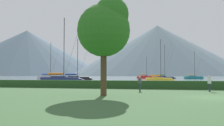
{
  "coord_description": "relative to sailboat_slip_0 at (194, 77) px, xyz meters",
  "views": [
    {
      "loc": [
        -3.53,
        -21.02,
        1.82
      ],
      "look_at": [
        -17.59,
        40.83,
        4.67
      ],
      "focal_mm": 40.44,
      "sensor_mm": 36.0,
      "label": 1
    }
  ],
  "objects": [
    {
      "name": "person_seated_viewer",
      "position": [
        -12.14,
        -74.81,
        0.32
      ],
      "size": [
        0.36,
        0.56,
        1.65
      ],
      "rotation": [
        0.0,
        0.0,
        0.23
      ],
      "color": "#2D3347",
      "rests_on": "ground_plane"
    },
    {
      "name": "sailboat_slip_4",
      "position": [
        -32.97,
        -39.46,
        0.06
      ],
      "size": [
        8.69,
        4.12,
        11.14
      ],
      "rotation": [
        0.0,
        0.0,
        0.23
      ],
      "color": "black",
      "rests_on": "harbor_water"
    },
    {
      "name": "person_standing_walker",
      "position": [
        -5.02,
        -73.66,
        0.32
      ],
      "size": [
        0.36,
        0.57,
        1.65
      ],
      "rotation": [
        0.0,
        0.0,
        0.09
      ],
      "color": "#2D3347",
      "rests_on": "ground_plane"
    },
    {
      "name": "distant_hill_west_ridge",
      "position": [
        -24.08,
        239.25,
        33.06
      ],
      "size": [
        233.18,
        233.18,
        67.43
      ],
      "primitive_type": "cone",
      "color": "slate",
      "rests_on": "ground_plane"
    },
    {
      "name": "sailboat_slip_10",
      "position": [
        -51.4,
        -17.92,
        0.11
      ],
      "size": [
        9.06,
        3.62,
        13.4
      ],
      "rotation": [
        0.0,
        0.0,
        0.13
      ],
      "color": "#9E9EA3",
      "rests_on": "harbor_water"
    },
    {
      "name": "sailboat_slip_6",
      "position": [
        -19.0,
        6.69,
        0.01
      ],
      "size": [
        8.18,
        4.5,
        9.5
      ],
      "rotation": [
        0.0,
        0.0,
        0.33
      ],
      "color": "red",
      "rests_on": "harbor_water"
    },
    {
      "name": "sailboat_slip_9",
      "position": [
        -11.52,
        -39.03,
        -0.05
      ],
      "size": [
        7.22,
        3.59,
        10.46
      ],
      "rotation": [
        0.0,
        0.0,
        0.26
      ],
      "color": "gold",
      "rests_on": "harbor_water"
    },
    {
      "name": "sailboat_slip_0",
      "position": [
        0.0,
        0.0,
        0.0
      ],
      "size": [
        7.88,
        3.36,
        10.87
      ],
      "rotation": [
        0.0,
        0.0,
        0.17
      ],
      "color": "#19707A",
      "rests_on": "harbor_water"
    },
    {
      "name": "harbor_water",
      "position": [
        -5.56,
        56.49,
        -0.65
      ],
      "size": [
        320.0,
        246.0,
        0.0
      ],
      "primitive_type": "cube",
      "color": "#8C9EA3",
      "rests_on": "ground_plane"
    },
    {
      "name": "sailboat_slip_11",
      "position": [
        -11.01,
        -14.96,
        0.01
      ],
      "size": [
        7.91,
        3.03,
        11.87
      ],
      "rotation": [
        0.0,
        0.0,
        0.11
      ],
      "color": "navy",
      "rests_on": "harbor_water"
    },
    {
      "name": "hedge_line",
      "position": [
        -5.56,
        -69.51,
        -0.14
      ],
      "size": [
        80.0,
        1.2,
        1.03
      ],
      "primitive_type": "cube",
      "color": "#284C23",
      "rests_on": "ground_plane"
    },
    {
      "name": "sailboat_slip_3",
      "position": [
        -31.29,
        -52.15,
        0.12
      ],
      "size": [
        9.23,
        4.17,
        13.83
      ],
      "rotation": [
        0.0,
        0.0,
        0.2
      ],
      "color": "navy",
      "rests_on": "harbor_water"
    },
    {
      "name": "park_tree",
      "position": [
        -14.41,
        -80.75,
        5.21
      ],
      "size": [
        4.56,
        4.56,
        8.46
      ],
      "color": "#4C3823",
      "rests_on": "ground_plane"
    },
    {
      "name": "ground_plane",
      "position": [
        -5.56,
        -80.51,
        -0.65
      ],
      "size": [
        1000.0,
        1000.0,
        0.0
      ],
      "primitive_type": "plane",
      "color": "#385B33"
    },
    {
      "name": "distant_hill_central_peak",
      "position": [
        -224.32,
        248.34,
        34.29
      ],
      "size": [
        251.79,
        251.79,
        69.89
      ],
      "primitive_type": "cone",
      "color": "#4C6070",
      "rests_on": "ground_plane"
    }
  ]
}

